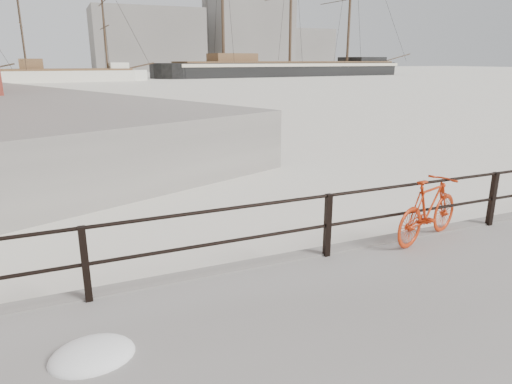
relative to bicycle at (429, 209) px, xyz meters
name	(u,v)px	position (x,y,z in m)	size (l,w,h in m)	color
ground	(479,240)	(1.60, 0.25, -0.89)	(400.00, 400.00, 0.00)	white
guardrail	(492,199)	(1.60, 0.10, -0.04)	(28.00, 0.10, 1.00)	black
bicycle	(429,209)	(0.00, 0.00, 0.00)	(1.81, 0.27, 1.09)	#B32B0B
barque_black	(289,76)	(40.51, 83.38, -0.89)	(66.93, 21.90, 37.39)	black
schooner_mid	(70,82)	(-3.24, 74.31, -0.89)	(26.09, 11.04, 19.02)	silver
industrial_west	(147,40)	(21.60, 140.25, 8.11)	(32.00, 18.00, 18.00)	gray
industrial_mid	(248,33)	(56.60, 145.25, 11.11)	(26.00, 20.00, 24.00)	gray
industrial_east	(301,50)	(79.60, 150.25, 6.11)	(20.00, 16.00, 14.00)	gray
smokestack	(206,1)	(43.60, 150.25, 21.11)	(2.80, 2.80, 44.00)	gray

